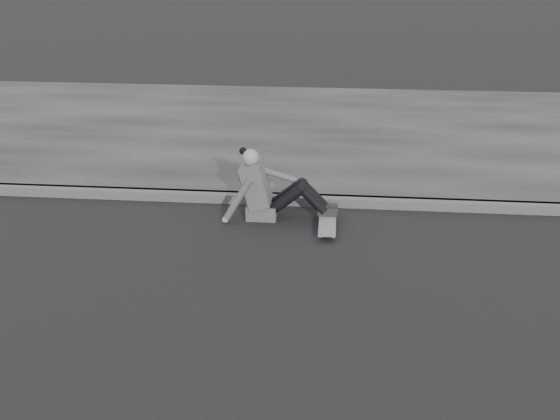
# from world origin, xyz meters

# --- Properties ---
(curb) EXTENTS (24.00, 0.16, 0.12)m
(curb) POSITION_xyz_m (0.00, 2.58, 0.06)
(curb) COLOR #525252
(curb) RESTS_ON ground
(sidewalk) EXTENTS (24.00, 6.00, 0.12)m
(sidewalk) POSITION_xyz_m (0.00, 5.60, 0.06)
(sidewalk) COLOR #333333
(sidewalk) RESTS_ON ground
(skateboard) EXTENTS (0.20, 0.78, 0.09)m
(skateboard) POSITION_xyz_m (-2.51, 1.91, 0.07)
(skateboard) COLOR gray
(skateboard) RESTS_ON ground
(seated_woman) EXTENTS (1.38, 0.46, 0.88)m
(seated_woman) POSITION_xyz_m (-3.24, 2.16, 0.36)
(seated_woman) COLOR #515154
(seated_woman) RESTS_ON ground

